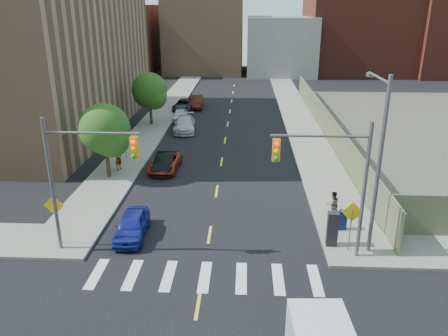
# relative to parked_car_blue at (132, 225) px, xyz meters

# --- Properties ---
(sidewalk_nw) EXTENTS (3.50, 73.00, 0.15)m
(sidewalk_nw) POSITION_rel_parked_car_blue_xyz_m (-3.55, 33.85, -0.59)
(sidewalk_nw) COLOR gray
(sidewalk_nw) RESTS_ON ground
(sidewalk_ne) EXTENTS (3.50, 73.00, 0.15)m
(sidewalk_ne) POSITION_rel_parked_car_blue_xyz_m (11.95, 33.85, -0.59)
(sidewalk_ne) COLOR gray
(sidewalk_ne) RESTS_ON ground
(fence_north) EXTENTS (0.12, 44.00, 2.50)m
(fence_north) POSITION_rel_parked_car_blue_xyz_m (13.80, 20.35, 0.59)
(fence_north) COLOR #5E5E42
(fence_north) RESTS_ON ground
(building_nw) EXTENTS (22.00, 30.00, 16.00)m
(building_nw) POSITION_rel_parked_car_blue_xyz_m (-17.80, 22.35, 7.34)
(building_nw) COLOR #8C6B4C
(building_nw) RESTS_ON ground
(bg_bldg_west) EXTENTS (14.00, 18.00, 12.00)m
(bg_bldg_west) POSITION_rel_parked_car_blue_xyz_m (-17.80, 62.35, 5.34)
(bg_bldg_west) COLOR #592319
(bg_bldg_west) RESTS_ON ground
(bg_bldg_midwest) EXTENTS (14.00, 16.00, 15.00)m
(bg_bldg_midwest) POSITION_rel_parked_car_blue_xyz_m (-1.80, 64.35, 6.84)
(bg_bldg_midwest) COLOR #8C6B4C
(bg_bldg_midwest) RESTS_ON ground
(bg_bldg_center) EXTENTS (12.00, 16.00, 10.00)m
(bg_bldg_center) POSITION_rel_parked_car_blue_xyz_m (12.20, 62.35, 4.34)
(bg_bldg_center) COLOR gray
(bg_bldg_center) RESTS_ON ground
(bg_bldg_east) EXTENTS (18.00, 18.00, 16.00)m
(bg_bldg_east) POSITION_rel_parked_car_blue_xyz_m (26.20, 64.35, 7.34)
(bg_bldg_east) COLOR #592319
(bg_bldg_east) RESTS_ON ground
(signal_nw) EXTENTS (4.59, 0.30, 7.00)m
(signal_nw) POSITION_rel_parked_car_blue_xyz_m (-1.78, -1.65, 3.86)
(signal_nw) COLOR #59595E
(signal_nw) RESTS_ON ground
(signal_ne) EXTENTS (4.59, 0.30, 7.00)m
(signal_ne) POSITION_rel_parked_car_blue_xyz_m (10.18, -1.65, 3.86)
(signal_ne) COLOR #59595E
(signal_ne) RESTS_ON ground
(streetlight_ne) EXTENTS (0.25, 3.70, 9.00)m
(streetlight_ne) POSITION_rel_parked_car_blue_xyz_m (12.40, -0.75, 4.56)
(streetlight_ne) COLOR #59595E
(streetlight_ne) RESTS_ON ground
(warn_sign_nw) EXTENTS (1.06, 0.06, 2.83)m
(warn_sign_nw) POSITION_rel_parked_car_blue_xyz_m (-3.60, -1.15, 1.33)
(warn_sign_nw) COLOR #59595E
(warn_sign_nw) RESTS_ON ground
(warn_sign_ne) EXTENTS (1.06, 0.06, 2.83)m
(warn_sign_ne) POSITION_rel_parked_car_blue_xyz_m (11.40, -1.15, 1.33)
(warn_sign_ne) COLOR #59595E
(warn_sign_ne) RESTS_ON ground
(warn_sign_midwest) EXTENTS (1.06, 0.06, 2.83)m
(warn_sign_midwest) POSITION_rel_parked_car_blue_xyz_m (-3.60, 12.35, 1.33)
(warn_sign_midwest) COLOR #59595E
(warn_sign_midwest) RESTS_ON ground
(tree_west_near) EXTENTS (3.66, 3.64, 5.52)m
(tree_west_near) POSITION_rel_parked_car_blue_xyz_m (-3.80, 8.40, 2.81)
(tree_west_near) COLOR #332114
(tree_west_near) RESTS_ON ground
(tree_west_far) EXTENTS (3.66, 3.64, 5.52)m
(tree_west_far) POSITION_rel_parked_car_blue_xyz_m (-3.80, 23.40, 2.81)
(tree_west_far) COLOR #332114
(tree_west_far) RESTS_ON ground
(parked_car_blue) EXTENTS (1.75, 3.97, 1.33)m
(parked_car_blue) POSITION_rel_parked_car_blue_xyz_m (0.00, 0.00, 0.00)
(parked_car_blue) COLOR navy
(parked_car_blue) RESTS_ON ground
(parked_car_black) EXTENTS (1.39, 3.96, 1.30)m
(parked_car_black) POSITION_rel_parked_car_blue_xyz_m (0.00, 10.15, -0.01)
(parked_car_black) COLOR black
(parked_car_black) RESTS_ON ground
(parked_car_red) EXTENTS (2.15, 4.45, 1.22)m
(parked_car_red) POSITION_rel_parked_car_blue_xyz_m (0.00, 10.26, -0.05)
(parked_car_red) COLOR #A12B10
(parked_car_red) RESTS_ON ground
(parked_car_silver) EXTENTS (2.47, 5.18, 1.46)m
(parked_car_silver) POSITION_rel_parked_car_blue_xyz_m (0.00, 21.36, 0.07)
(parked_car_silver) COLOR #B8BCC1
(parked_car_silver) RESTS_ON ground
(parked_car_white) EXTENTS (1.62, 3.74, 1.26)m
(parked_car_white) POSITION_rel_parked_car_blue_xyz_m (-1.08, 25.50, -0.03)
(parked_car_white) COLOR silver
(parked_car_white) RESTS_ON ground
(parked_car_maroon) EXTENTS (1.80, 4.60, 1.49)m
(parked_car_maroon) POSITION_rel_parked_car_blue_xyz_m (0.00, 32.03, 0.08)
(parked_car_maroon) COLOR #3C110C
(parked_car_maroon) RESTS_ON ground
(parked_car_grey) EXTENTS (2.61, 4.97, 1.33)m
(parked_car_grey) POSITION_rel_parked_car_blue_xyz_m (-1.30, 30.56, 0.00)
(parked_car_grey) COLOR black
(parked_car_grey) RESTS_ON ground
(mailbox) EXTENTS (0.51, 0.40, 1.19)m
(mailbox) POSITION_rel_parked_car_blue_xyz_m (11.49, 1.09, 0.06)
(mailbox) COLOR #0D184E
(mailbox) RESTS_ON sidewalk_ne
(payphone) EXTENTS (0.57, 0.48, 1.85)m
(payphone) POSITION_rel_parked_car_blue_xyz_m (10.62, -0.67, 0.41)
(payphone) COLOR black
(payphone) RESTS_ON sidewalk_ne
(pedestrian_west) EXTENTS (0.65, 0.78, 1.84)m
(pedestrian_west) POSITION_rel_parked_car_blue_xyz_m (-3.45, 9.79, 0.40)
(pedestrian_west) COLOR gray
(pedestrian_west) RESTS_ON sidewalk_nw
(pedestrian_east) EXTENTS (0.89, 0.76, 1.59)m
(pedestrian_east) POSITION_rel_parked_car_blue_xyz_m (11.25, 2.62, 0.28)
(pedestrian_east) COLOR gray
(pedestrian_east) RESTS_ON sidewalk_ne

